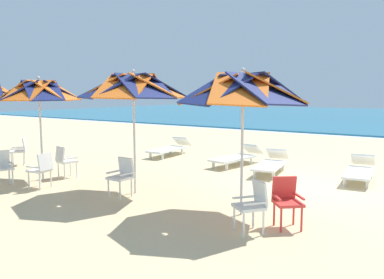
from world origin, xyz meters
name	(u,v)px	position (x,y,z in m)	size (l,w,h in m)	color
ground_plane	(310,189)	(0.00, 0.00, 0.00)	(80.00, 80.00, 0.00)	beige
beach_umbrella_0	(243,90)	(-0.45, -2.65, 2.34)	(2.45, 2.45, 2.74)	silver
plastic_chair_0	(253,203)	(0.14, -3.40, 0.50)	(0.62, 0.63, 0.87)	white
plastic_chair_1	(287,199)	(0.50, -2.83, 0.50)	(0.63, 0.63, 0.87)	red
beach_umbrella_1	(133,87)	(-3.19, -2.62, 2.41)	(2.45, 2.45, 2.80)	silver
plastic_chair_2	(122,175)	(-3.21, -3.01, 0.50)	(0.44, 0.47, 0.87)	white
beach_umbrella_2	(39,92)	(-6.14, -2.99, 2.32)	(2.10, 2.10, 2.71)	silver
plastic_chair_3	(2,166)	(-6.40, -3.94, 0.50)	(0.58, 0.55, 0.87)	white
plastic_chair_4	(42,168)	(-5.32, -3.57, 0.50)	(0.53, 0.51, 0.87)	white
plastic_chair_5	(65,160)	(-5.86, -2.49, 0.50)	(0.51, 0.54, 0.87)	white
plastic_chair_6	(20,150)	(-8.59, -2.09, 0.50)	(0.63, 0.63, 0.87)	white
sun_lounger_0	(360,170)	(0.76, 1.64, 0.28)	(0.86, 2.20, 0.62)	white
sun_lounger_1	(271,163)	(-1.53, 1.27, 0.28)	(0.99, 2.22, 0.62)	white
sun_lounger_2	(237,157)	(-2.91, 1.76, 0.28)	(0.93, 2.21, 0.62)	white
sun_lounger_3	(170,148)	(-5.83, 2.07, 0.28)	(0.78, 2.18, 0.62)	white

